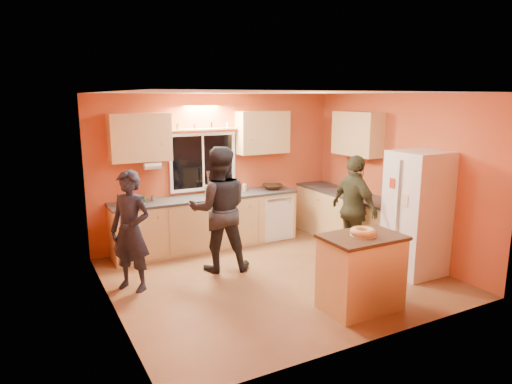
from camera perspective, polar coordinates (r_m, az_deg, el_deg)
ground at (r=6.70m, az=2.42°, el=-10.55°), size 4.50×4.50×0.00m
room_shell at (r=6.67m, az=1.64°, el=3.81°), size 4.54×4.04×2.61m
back_counter at (r=7.99m, az=-3.66°, el=-3.42°), size 4.23×0.62×0.90m
right_counter at (r=8.03m, az=12.72°, el=-3.62°), size 0.62×1.84×0.90m
refrigerator at (r=6.98m, az=19.46°, el=-2.53°), size 0.72×0.70×1.80m
island at (r=5.75m, az=12.99°, el=-9.68°), size 0.96×0.65×0.93m
bundt_pastry at (r=5.59m, az=13.23°, el=-4.88°), size 0.31×0.31×0.09m
person_left at (r=6.26m, az=-15.41°, el=-4.74°), size 0.68×0.70×1.62m
person_center at (r=6.73m, az=-4.63°, el=-2.17°), size 1.08×0.95×1.85m
person_right at (r=7.25m, az=12.19°, el=-2.09°), size 0.41×0.98×1.68m
mixing_bowl at (r=8.29m, az=2.12°, el=0.66°), size 0.46×0.46×0.09m
utensil_crock at (r=7.81m, az=-5.86°, el=0.21°), size 0.14×0.14×0.17m
potted_plant at (r=7.28m, az=16.65°, el=-0.62°), size 0.29×0.27×0.29m
red_box at (r=8.18m, az=11.11°, el=0.22°), size 0.17×0.13×0.07m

